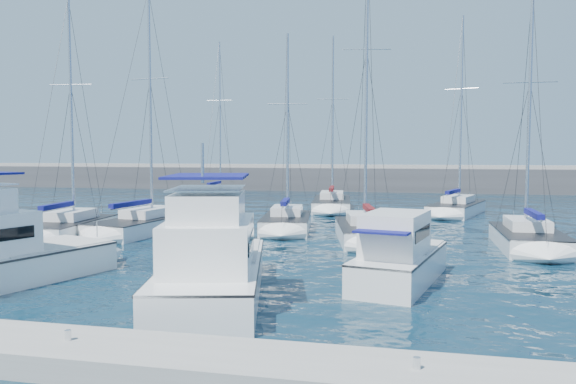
% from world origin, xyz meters
% --- Properties ---
extents(ground, '(220.00, 220.00, 0.00)m').
position_xyz_m(ground, '(0.00, 0.00, 0.00)').
color(ground, black).
rests_on(ground, ground).
extents(breakwater, '(160.00, 6.00, 4.45)m').
position_xyz_m(breakwater, '(0.00, 52.00, 1.05)').
color(breakwater, '#424244').
rests_on(breakwater, ground).
extents(dock, '(40.00, 2.20, 0.60)m').
position_xyz_m(dock, '(0.00, -11.00, 0.30)').
color(dock, gray).
rests_on(dock, ground).
extents(dock_cleat_centre, '(0.16, 0.16, 0.25)m').
position_xyz_m(dock_cleat_centre, '(0.00, -11.00, 0.72)').
color(dock_cleat_centre, silver).
rests_on(dock_cleat_centre, dock).
extents(dock_cleat_near_stbd, '(0.16, 0.16, 0.25)m').
position_xyz_m(dock_cleat_near_stbd, '(8.00, -11.00, 0.72)').
color(dock_cleat_near_stbd, silver).
rests_on(dock_cleat_near_stbd, dock).
extents(motor_yacht_stbd_inner, '(5.47, 10.06, 4.69)m').
position_xyz_m(motor_yacht_stbd_inner, '(1.15, -4.41, 1.13)').
color(motor_yacht_stbd_inner, white).
rests_on(motor_yacht_stbd_inner, ground).
extents(motor_yacht_stbd_outer, '(3.79, 7.04, 3.20)m').
position_xyz_m(motor_yacht_stbd_outer, '(7.36, -0.89, 0.94)').
color(motor_yacht_stbd_outer, white).
rests_on(motor_yacht_stbd_outer, ground).
extents(sailboat_mid_a, '(3.78, 7.69, 14.56)m').
position_xyz_m(sailboat_mid_a, '(-12.35, 7.29, 0.53)').
color(sailboat_mid_a, white).
rests_on(sailboat_mid_a, ground).
extents(sailboat_mid_b, '(4.05, 8.82, 15.47)m').
position_xyz_m(sailboat_mid_b, '(-8.53, 9.63, 0.53)').
color(sailboat_mid_b, white).
rests_on(sailboat_mid_b, ground).
extents(sailboat_mid_c, '(3.96, 7.38, 13.02)m').
position_xyz_m(sailboat_mid_c, '(-0.11, 12.66, 0.52)').
color(sailboat_mid_c, white).
rests_on(sailboat_mid_c, ground).
extents(sailboat_mid_d, '(4.56, 8.00, 17.56)m').
position_xyz_m(sailboat_mid_d, '(5.28, 9.51, 0.56)').
color(sailboat_mid_d, white).
rests_on(sailboat_mid_d, ground).
extents(sailboat_mid_e, '(3.07, 7.41, 13.91)m').
position_xyz_m(sailboat_mid_e, '(13.78, 8.75, 0.52)').
color(sailboat_mid_e, white).
rests_on(sailboat_mid_e, ground).
extents(sailboat_back_a, '(3.89, 9.71, 16.81)m').
position_xyz_m(sailboat_back_a, '(-11.90, 32.52, 0.53)').
color(sailboat_back_a, white).
rests_on(sailboat_back_a, ground).
extents(sailboat_back_b, '(4.31, 9.98, 15.68)m').
position_xyz_m(sailboat_back_b, '(0.83, 26.67, 0.52)').
color(sailboat_back_b, white).
rests_on(sailboat_back_b, ground).
extents(sailboat_back_c, '(5.30, 8.59, 16.38)m').
position_xyz_m(sailboat_back_c, '(11.32, 24.71, 0.54)').
color(sailboat_back_c, white).
rests_on(sailboat_back_c, ground).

